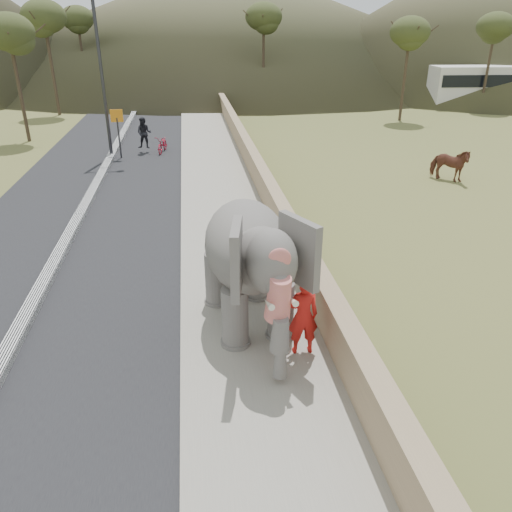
{
  "coord_description": "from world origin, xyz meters",
  "views": [
    {
      "loc": [
        -1.09,
        -6.97,
        6.23
      ],
      "look_at": [
        0.2,
        2.58,
        1.7
      ],
      "focal_mm": 35.0,
      "sensor_mm": 36.0,
      "label": 1
    }
  ],
  "objects_px": {
    "elephant_and_man": "(248,262)",
    "motorcyclist": "(154,139)",
    "lamppost": "(106,54)",
    "cow": "(449,165)"
  },
  "relations": [
    {
      "from": "cow",
      "to": "motorcyclist",
      "type": "xyz_separation_m",
      "value": [
        -12.77,
        6.87,
        0.01
      ]
    },
    {
      "from": "elephant_and_man",
      "to": "motorcyclist",
      "type": "relative_size",
      "value": 2.28
    },
    {
      "from": "cow",
      "to": "elephant_and_man",
      "type": "relative_size",
      "value": 0.4
    },
    {
      "from": "lamppost",
      "to": "motorcyclist",
      "type": "distance_m",
      "value": 4.59
    },
    {
      "from": "cow",
      "to": "motorcyclist",
      "type": "relative_size",
      "value": 0.92
    },
    {
      "from": "lamppost",
      "to": "elephant_and_man",
      "type": "xyz_separation_m",
      "value": [
        4.71,
        -16.26,
        -3.31
      ]
    },
    {
      "from": "cow",
      "to": "motorcyclist",
      "type": "height_order",
      "value": "motorcyclist"
    },
    {
      "from": "lamppost",
      "to": "cow",
      "type": "xyz_separation_m",
      "value": [
        14.6,
        -6.15,
        -4.16
      ]
    },
    {
      "from": "elephant_and_man",
      "to": "motorcyclist",
      "type": "distance_m",
      "value": 17.24
    },
    {
      "from": "elephant_and_man",
      "to": "motorcyclist",
      "type": "xyz_separation_m",
      "value": [
        -2.89,
        16.98,
        -0.85
      ]
    }
  ]
}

